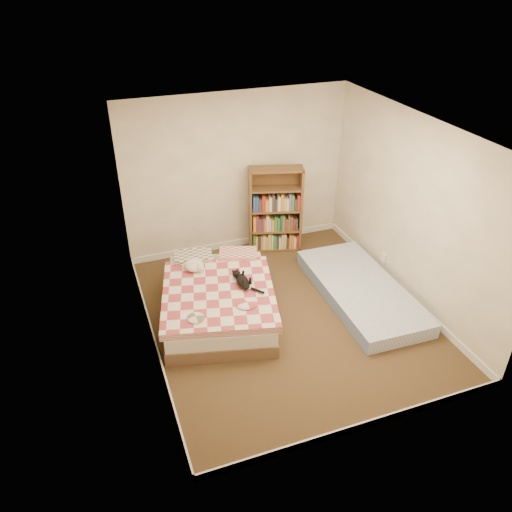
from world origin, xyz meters
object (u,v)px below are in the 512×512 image
object	(u,v)px
black_cat	(242,280)
white_dog	(195,265)
bed	(218,298)
floor_mattress	(360,290)
bookshelf	(275,219)

from	to	relation	value
black_cat	white_dog	distance (m)	0.74
bed	floor_mattress	bearing A→B (deg)	4.08
black_cat	white_dog	size ratio (longest dim) A/B	1.68
bed	bookshelf	distance (m)	1.93
bookshelf	black_cat	size ratio (longest dim) A/B	2.40
bed	bookshelf	xyz separation A→B (m)	(1.34, 1.36, 0.29)
black_cat	white_dog	bearing A→B (deg)	123.26
black_cat	bed	bearing A→B (deg)	149.70
bookshelf	white_dog	distance (m)	1.80
bookshelf	floor_mattress	distance (m)	1.86
bookshelf	black_cat	bearing A→B (deg)	-109.17
bookshelf	black_cat	xyz separation A→B (m)	(-1.04, -1.48, -0.00)
black_cat	white_dog	world-z (taller)	white_dog
bed	white_dog	distance (m)	0.55
floor_mattress	black_cat	xyz separation A→B (m)	(-1.66, 0.22, 0.42)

